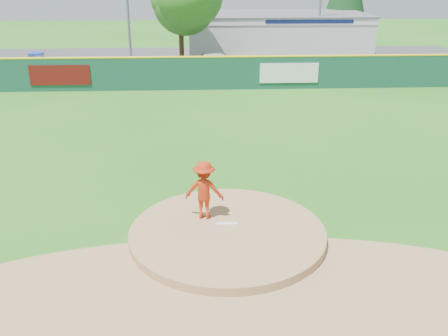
{
  "coord_description": "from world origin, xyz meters",
  "views": [
    {
      "loc": [
        -0.69,
        -12.25,
        7.12
      ],
      "look_at": [
        0.0,
        2.0,
        1.3
      ],
      "focal_mm": 40.0,
      "sensor_mm": 36.0,
      "label": 1
    }
  ],
  "objects_px": {
    "pitcher": "(204,190)",
    "van": "(221,64)",
    "deciduous_tree": "(180,4)",
    "playground_slide": "(37,63)",
    "pool_building_grp": "(276,33)"
  },
  "relations": [
    {
      "from": "pool_building_grp",
      "to": "deciduous_tree",
      "type": "height_order",
      "value": "deciduous_tree"
    },
    {
      "from": "deciduous_tree",
      "to": "pitcher",
      "type": "bearing_deg",
      "value": -86.76
    },
    {
      "from": "van",
      "to": "playground_slide",
      "type": "bearing_deg",
      "value": 87.54
    },
    {
      "from": "pool_building_grp",
      "to": "playground_slide",
      "type": "relative_size",
      "value": 6.08
    },
    {
      "from": "van",
      "to": "playground_slide",
      "type": "xyz_separation_m",
      "value": [
        -13.0,
        1.43,
        -0.03
      ]
    },
    {
      "from": "van",
      "to": "deciduous_tree",
      "type": "relative_size",
      "value": 0.69
    },
    {
      "from": "playground_slide",
      "to": "van",
      "type": "bearing_deg",
      "value": -6.28
    },
    {
      "from": "pitcher",
      "to": "van",
      "type": "bearing_deg",
      "value": -84.0
    },
    {
      "from": "pitcher",
      "to": "playground_slide",
      "type": "relative_size",
      "value": 0.7
    },
    {
      "from": "pitcher",
      "to": "playground_slide",
      "type": "xyz_separation_m",
      "value": [
        -11.62,
        23.14,
        -0.42
      ]
    },
    {
      "from": "pitcher",
      "to": "playground_slide",
      "type": "height_order",
      "value": "pitcher"
    },
    {
      "from": "van",
      "to": "pool_building_grp",
      "type": "bearing_deg",
      "value": -25.09
    },
    {
      "from": "van",
      "to": "pool_building_grp",
      "type": "distance_m",
      "value": 10.89
    },
    {
      "from": "pool_building_grp",
      "to": "playground_slide",
      "type": "bearing_deg",
      "value": -156.17
    },
    {
      "from": "van",
      "to": "pool_building_grp",
      "type": "height_order",
      "value": "pool_building_grp"
    }
  ]
}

